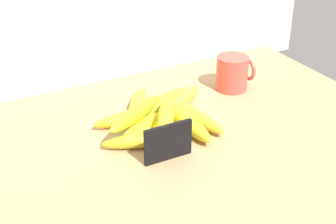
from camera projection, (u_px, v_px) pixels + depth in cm
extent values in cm
cube|color=tan|center=(177.00, 146.00, 111.67)|extent=(110.00, 76.00, 3.00)
cube|color=black|center=(168.00, 142.00, 102.39)|extent=(11.00, 0.80, 8.40)
cube|color=#886248|center=(166.00, 156.00, 104.88)|extent=(9.90, 1.20, 0.60)
cylinder|color=#D5483D|center=(232.00, 73.00, 132.28)|extent=(8.58, 8.58, 9.38)
torus|color=#D5483D|center=(248.00, 69.00, 134.47)|extent=(1.00, 6.26, 6.26)
ellipsoid|color=yellow|center=(186.00, 121.00, 114.45)|extent=(4.74, 20.40, 4.07)
ellipsoid|color=#98B828|center=(166.00, 103.00, 122.48)|extent=(18.17, 11.46, 4.34)
ellipsoid|color=yellow|center=(143.00, 128.00, 111.40)|extent=(15.51, 11.06, 4.30)
ellipsoid|color=yellow|center=(194.00, 116.00, 117.45)|extent=(7.30, 20.86, 3.56)
ellipsoid|color=gold|center=(137.00, 107.00, 121.14)|extent=(13.29, 18.47, 3.92)
ellipsoid|color=gold|center=(181.00, 100.00, 124.50)|extent=(17.69, 13.56, 3.49)
ellipsoid|color=gold|center=(132.00, 117.00, 116.90)|extent=(19.47, 4.71, 3.34)
ellipsoid|color=yellow|center=(161.00, 132.00, 110.35)|extent=(13.21, 16.73, 3.97)
ellipsoid|color=gold|center=(140.00, 141.00, 107.69)|extent=(16.95, 8.24, 3.23)
ellipsoid|color=yellow|center=(166.00, 115.00, 109.20)|extent=(12.07, 16.11, 3.72)
ellipsoid|color=yellow|center=(136.00, 113.00, 109.70)|extent=(18.28, 12.82, 3.43)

